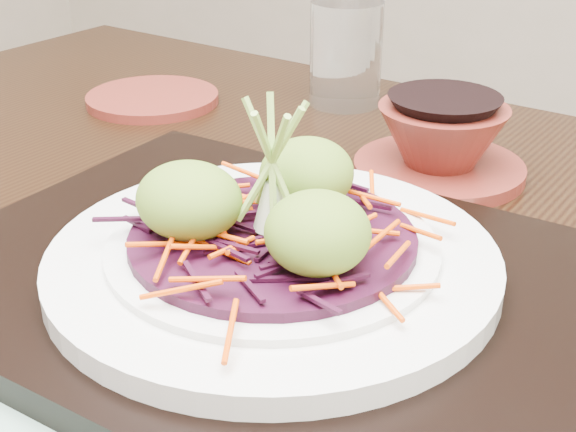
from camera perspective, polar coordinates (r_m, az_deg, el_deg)
The scene contains 11 objects.
dining_table at distance 0.64m, azimuth -0.30°, elevation -11.72°, with size 1.40×1.01×0.82m.
placemat at distance 0.53m, azimuth -1.06°, elevation -6.02°, with size 0.51×0.40×0.00m, color gray.
serving_tray at distance 0.52m, azimuth -1.07°, elevation -4.90°, with size 0.44×0.33×0.02m, color black.
white_plate at distance 0.51m, azimuth -1.08°, elevation -3.03°, with size 0.29×0.29×0.02m.
cabbage_bed at distance 0.51m, azimuth -1.10°, elevation -1.58°, with size 0.18×0.18×0.01m, color #2F091D.
carrot_julienne at distance 0.50m, azimuth -1.11°, elevation -0.69°, with size 0.22×0.22×0.01m, color #E34604, non-canonical shape.
guacamole_scoops at distance 0.49m, azimuth -1.17°, elevation 1.02°, with size 0.16×0.14×0.05m.
scallion_garnish at distance 0.48m, azimuth -1.15°, elevation 3.40°, with size 0.07×0.07×0.10m, color #86AF46, non-canonical shape.
terracotta_side_plate at distance 0.92m, azimuth -9.61°, elevation 8.24°, with size 0.15×0.15×0.01m, color #5E1D16.
water_glass at distance 0.89m, azimuth 4.14°, elevation 11.45°, with size 0.08×0.08×0.11m, color white.
terracotta_bowl_set at distance 0.72m, azimuth 10.81°, elevation 5.00°, with size 0.16×0.16×0.06m.
Camera 1 is at (0.26, -0.33, 1.10)m, focal length 50.00 mm.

